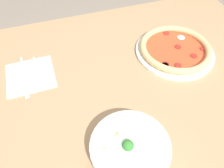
# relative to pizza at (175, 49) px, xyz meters

# --- Properties ---
(ground_plane) EXTENTS (8.00, 8.00, 0.00)m
(ground_plane) POSITION_rel_pizza_xyz_m (0.20, 0.08, -0.79)
(ground_plane) COLOR gray
(dining_table) EXTENTS (1.24, 0.94, 0.78)m
(dining_table) POSITION_rel_pizza_xyz_m (0.20, 0.08, -0.12)
(dining_table) COLOR tan
(dining_table) RESTS_ON ground_plane
(pizza) EXTENTS (0.31, 0.31, 0.04)m
(pizza) POSITION_rel_pizza_xyz_m (0.00, 0.00, 0.00)
(pizza) COLOR white
(pizza) RESTS_ON dining_table
(bowl) EXTENTS (0.22, 0.22, 0.07)m
(bowl) POSITION_rel_pizza_xyz_m (0.33, 0.34, 0.02)
(bowl) COLOR white
(bowl) RESTS_ON dining_table
(napkin) EXTENTS (0.17, 0.17, 0.00)m
(napkin) POSITION_rel_pizza_xyz_m (0.57, -0.05, -0.02)
(napkin) COLOR white
(napkin) RESTS_ON dining_table
(fork) EXTENTS (0.02, 0.18, 0.00)m
(fork) POSITION_rel_pizza_xyz_m (0.54, -0.06, -0.01)
(fork) COLOR silver
(fork) RESTS_ON napkin
(knife) EXTENTS (0.02, 0.22, 0.01)m
(knife) POSITION_rel_pizza_xyz_m (0.59, -0.06, -0.01)
(knife) COLOR silver
(knife) RESTS_ON napkin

